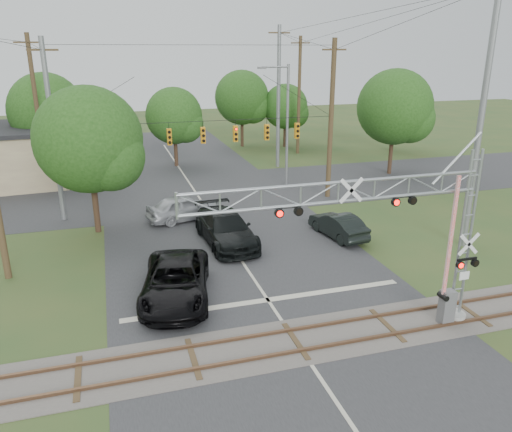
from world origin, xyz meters
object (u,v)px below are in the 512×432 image
object	(u,v)px
pickup_black	(176,281)
car_dark	(226,228)
traffic_signal_span	(215,128)
streetlight	(285,120)
crossing_gantry	(391,226)
sedan_silver	(184,208)

from	to	relation	value
pickup_black	car_dark	bearing A→B (deg)	69.66
pickup_black	car_dark	world-z (taller)	car_dark
traffic_signal_span	streetlight	xyz separation A→B (m)	(6.54, 4.07, -0.24)
crossing_gantry	sedan_silver	world-z (taller)	crossing_gantry
traffic_signal_span	crossing_gantry	bearing A→B (deg)	-81.76
traffic_signal_span	car_dark	world-z (taller)	traffic_signal_span
car_dark	crossing_gantry	bearing A→B (deg)	-75.15
pickup_black	crossing_gantry	bearing A→B (deg)	-23.25
car_dark	sedan_silver	distance (m)	5.15
traffic_signal_span	car_dark	xyz separation A→B (m)	(-1.06, -7.17, -4.71)
traffic_signal_span	streetlight	bearing A→B (deg)	31.90
crossing_gantry	streetlight	size ratio (longest dim) A/B	1.23
car_dark	traffic_signal_span	bearing A→B (deg)	78.01
traffic_signal_span	pickup_black	xyz separation A→B (m)	(-4.80, -13.16, -4.76)
pickup_black	streetlight	size ratio (longest dim) A/B	0.65
crossing_gantry	pickup_black	bearing A→B (deg)	145.14
pickup_black	streetlight	bearing A→B (deg)	68.27
pickup_black	sedan_silver	xyz separation A→B (m)	(2.08, 10.87, -0.03)
car_dark	streetlight	world-z (taller)	streetlight
car_dark	streetlight	distance (m)	14.29
streetlight	traffic_signal_span	bearing A→B (deg)	-148.10
traffic_signal_span	streetlight	distance (m)	7.70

